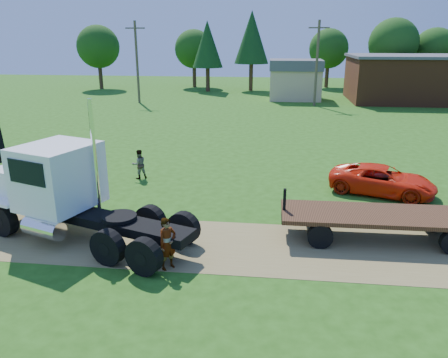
# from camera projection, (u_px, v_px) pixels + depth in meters

# --- Properties ---
(ground) EXTENTS (140.00, 140.00, 0.00)m
(ground) POSITION_uv_depth(u_px,v_px,m) (224.00, 245.00, 16.12)
(ground) COLOR #255011
(ground) RESTS_ON ground
(dirt_track) EXTENTS (120.00, 4.20, 0.01)m
(dirt_track) POSITION_uv_depth(u_px,v_px,m) (224.00, 245.00, 16.12)
(dirt_track) COLOR olive
(dirt_track) RESTS_ON ground
(white_semi_tractor) EXTENTS (8.80, 5.37, 5.24)m
(white_semi_tractor) POSITION_uv_depth(u_px,v_px,m) (61.00, 190.00, 16.59)
(white_semi_tractor) COLOR black
(white_semi_tractor) RESTS_ON ground
(orange_pickup) EXTENTS (5.46, 3.86, 1.38)m
(orange_pickup) POSITION_uv_depth(u_px,v_px,m) (382.00, 180.00, 21.24)
(orange_pickup) COLOR red
(orange_pickup) RESTS_ON ground
(flatbed_trailer) EXTENTS (7.43, 2.30, 1.90)m
(flatbed_trailer) POSITION_uv_depth(u_px,v_px,m) (381.00, 219.00, 16.39)
(flatbed_trailer) COLOR #331C10
(flatbed_trailer) RESTS_ON ground
(spectator_a) EXTENTS (0.75, 0.78, 1.80)m
(spectator_a) POSITION_uv_depth(u_px,v_px,m) (168.00, 244.00, 14.27)
(spectator_a) COLOR #999999
(spectator_a) RESTS_ON ground
(spectator_b) EXTENTS (0.98, 0.94, 1.60)m
(spectator_b) POSITION_uv_depth(u_px,v_px,m) (139.00, 164.00, 23.47)
(spectator_b) COLOR #999999
(spectator_b) RESTS_ON ground
(brick_building) EXTENTS (15.40, 10.40, 5.30)m
(brick_building) POSITION_uv_depth(u_px,v_px,m) (416.00, 78.00, 51.05)
(brick_building) COLOR brown
(brick_building) RESTS_ON ground
(tan_shed) EXTENTS (6.20, 5.40, 4.70)m
(tan_shed) POSITION_uv_depth(u_px,v_px,m) (295.00, 79.00, 52.67)
(tan_shed) COLOR tan
(tan_shed) RESTS_ON ground
(utility_poles) EXTENTS (42.20, 0.28, 9.00)m
(utility_poles) POSITION_uv_depth(u_px,v_px,m) (317.00, 62.00, 47.02)
(utility_poles) COLOR brown
(utility_poles) RESTS_ON ground
(tree_row) EXTENTS (58.22, 13.29, 10.73)m
(tree_row) POSITION_uv_depth(u_px,v_px,m) (305.00, 46.00, 60.35)
(tree_row) COLOR #322014
(tree_row) RESTS_ON ground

